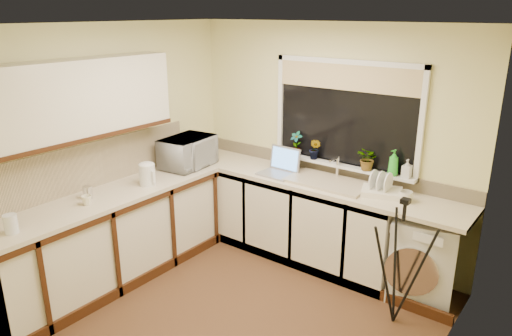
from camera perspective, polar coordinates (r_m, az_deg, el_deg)
The scene contains 33 objects.
floor at distance 4.48m, azimuth -2.12°, elevation -16.48°, with size 3.20×3.20×0.00m, color #533221.
ceiling at distance 3.68m, azimuth -2.58°, elevation 16.66°, with size 3.20×3.20×0.00m, color white.
wall_back at distance 5.10m, azimuth 8.43°, elevation 3.01°, with size 3.20×3.20×0.00m, color beige.
wall_front at distance 3.01m, azimuth -21.01°, elevation -9.25°, with size 3.20×3.20×0.00m, color beige.
wall_left at distance 5.04m, azimuth -16.56°, elevation 2.23°, with size 3.00×3.00×0.00m, color beige.
wall_right at distance 3.22m, azimuth 20.48°, elevation -7.34°, with size 3.00×3.00×0.00m, color beige.
base_cabinet_back at distance 5.28m, azimuth 3.34°, elevation -5.43°, with size 2.55×0.60×0.86m, color silver.
base_cabinet_left at distance 4.92m, azimuth -16.40°, elevation -8.07°, with size 0.54×2.40×0.86m, color silver.
worktop_back at distance 4.96m, azimuth 6.56°, elevation -1.56°, with size 3.20×0.60×0.04m, color beige.
worktop_left at distance 4.74m, azimuth -16.89°, elevation -3.19°, with size 0.60×2.40×0.04m, color beige.
upper_cabinet at distance 4.54m, azimuth -20.55°, elevation 7.58°, with size 0.28×1.90×0.70m, color silver.
splashback_left at distance 4.89m, azimuth -19.16°, elevation 0.27°, with size 0.02×2.40×0.45m, color beige.
splashback_back at distance 5.17m, azimuth 8.23°, elevation 0.25°, with size 3.20×0.02×0.14m, color beige.
window_glass at distance 4.93m, azimuth 10.56°, elevation 6.23°, with size 1.50×0.02×1.00m, color black.
window_blind at distance 4.84m, azimuth 10.68°, elevation 10.53°, with size 1.50×0.02×0.25m, color tan.
windowsill at distance 5.01m, azimuth 9.93°, elevation 0.37°, with size 1.60×0.14×0.03m, color white.
sink at distance 4.85m, azimuth 8.60°, elevation -1.67°, with size 0.82×0.46×0.03m, color tan.
faucet at distance 4.97m, azimuth 9.66°, elevation 0.06°, with size 0.03×0.03×0.24m, color silver.
washing_machine at distance 4.74m, azimuth 19.19°, elevation -9.93°, with size 0.56×0.54×0.79m, color silver.
laptop at distance 5.07m, azimuth 2.93°, elevation 0.12°, with size 0.38×0.32×0.28m.
kettle at distance 4.85m, azimuth -12.81°, elevation -0.80°, with size 0.16×0.16×0.21m, color white.
dish_rack at distance 4.65m, azimuth 14.71°, elevation -2.78°, with size 0.37×0.27×0.05m, color white.
tripod at distance 4.21m, azimuth 16.63°, elevation -10.72°, with size 0.56×0.56×1.14m, color black, non-canonical shape.
glass_jug at distance 4.19m, azimuth -27.12°, elevation -5.94°, with size 0.10×0.10×0.15m, color white.
steel_jar at distance 4.67m, azimuth -19.36°, elevation -2.74°, with size 0.09×0.09×0.12m, color silver.
microwave at distance 5.33m, azimuth -8.11°, elevation 1.89°, with size 0.60×0.40×0.33m, color silver.
plant_a at distance 5.21m, azimuth 4.80°, elevation 2.94°, with size 0.14×0.09×0.26m, color #999999.
plant_b at distance 5.07m, azimuth 7.01°, elevation 2.24°, with size 0.12×0.10×0.22m, color #999999.
plant_d at distance 4.81m, azimuth 13.18°, elevation 1.05°, with size 0.21×0.18×0.23m, color #999999.
soap_bottle_green at distance 4.72m, azimuth 16.02°, elevation 0.60°, with size 0.10×0.10×0.25m, color green.
soap_bottle_clear at distance 4.71m, azimuth 17.50°, elevation -0.06°, with size 0.08×0.08×0.18m, color #999999.
cup_back at distance 4.54m, azimuth 17.37°, elevation -3.27°, with size 0.13×0.13×0.10m, color beige.
cup_left at distance 4.53m, azimuth -19.48°, elevation -3.63°, with size 0.09×0.09×0.09m, color #F0E9C6.
Camera 1 is at (2.35, -2.83, 2.55)m, focal length 33.67 mm.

